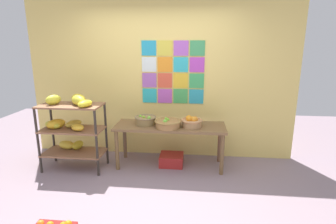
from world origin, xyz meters
The scene contains 8 objects.
ground centered at (0.00, 0.00, 0.00)m, with size 9.03×9.03×0.00m, color gray.
back_wall_with_art centered at (0.00, 1.54, 1.32)m, with size 4.50×0.07×2.63m.
banana_shelf_unit centered at (-1.29, 0.81, 0.72)m, with size 0.94×0.52×1.18m.
display_table centered at (0.22, 1.05, 0.59)m, with size 1.72×0.58×0.68m.
fruit_basket_right centered at (-0.17, 1.06, 0.75)m, with size 0.34×0.34×0.16m.
fruit_basket_centre centered at (0.56, 1.01, 0.76)m, with size 0.33×0.33×0.18m.
fruit_basket_back_right centered at (0.20, 0.94, 0.74)m, with size 0.41×0.41×0.14m.
produce_crate_under_table centered at (0.24, 1.07, 0.09)m, with size 0.37×0.34×0.18m, color #A92421.
Camera 1 is at (0.61, -2.95, 1.91)m, focal length 28.78 mm.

